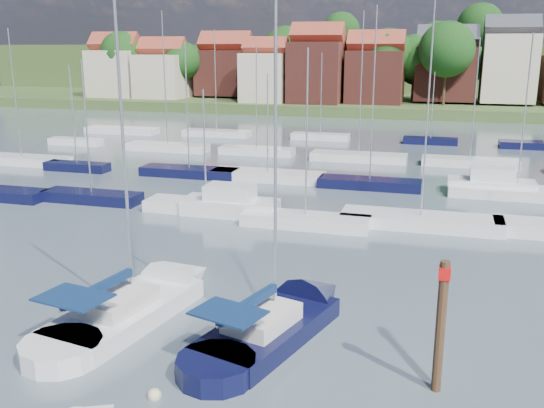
% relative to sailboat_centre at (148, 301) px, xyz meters
% --- Properties ---
extents(ground, '(260.00, 260.00, 0.00)m').
position_rel_sailboat_centre_xyz_m(ground, '(3.65, 36.33, -0.35)').
color(ground, '#465560').
rests_on(ground, ground).
extents(sailboat_centre, '(5.41, 12.75, 16.76)m').
position_rel_sailboat_centre_xyz_m(sailboat_centre, '(0.00, 0.00, 0.00)').
color(sailboat_centre, silver).
rests_on(sailboat_centre, ground).
extents(sailboat_navy, '(6.19, 11.94, 16.01)m').
position_rel_sailboat_centre_xyz_m(sailboat_navy, '(6.79, -0.17, 0.00)').
color(sailboat_navy, black).
rests_on(sailboat_navy, ground).
extents(timber_piling, '(0.40, 0.40, 7.19)m').
position_rel_sailboat_centre_xyz_m(timber_piling, '(13.29, -3.61, 1.22)').
color(timber_piling, '#4C331E').
rests_on(timber_piling, ground).
extents(buoy_c, '(0.47, 0.47, 0.47)m').
position_rel_sailboat_centre_xyz_m(buoy_c, '(0.36, -4.82, -0.35)').
color(buoy_c, '#D85914').
rests_on(buoy_c, ground).
extents(buoy_d, '(0.50, 0.50, 0.50)m').
position_rel_sailboat_centre_xyz_m(buoy_d, '(3.72, -6.83, -0.35)').
color(buoy_d, beige).
rests_on(buoy_d, ground).
extents(buoy_e, '(0.41, 0.41, 0.41)m').
position_rel_sailboat_centre_xyz_m(buoy_e, '(7.83, 2.47, -0.35)').
color(buoy_e, '#D85914').
rests_on(buoy_e, ground).
extents(buoy_g, '(0.44, 0.44, 0.44)m').
position_rel_sailboat_centre_xyz_m(buoy_g, '(5.26, -3.55, -0.35)').
color(buoy_g, beige).
rests_on(buoy_g, ground).
extents(marina_field, '(79.62, 41.41, 15.93)m').
position_rel_sailboat_centre_xyz_m(marina_field, '(5.56, 31.48, 0.08)').
color(marina_field, silver).
rests_on(marina_field, ground).
extents(far_shore_town, '(212.46, 90.00, 22.27)m').
position_rel_sailboat_centre_xyz_m(far_shore_town, '(5.88, 129.00, 4.26)').
color(far_shore_town, '#44592C').
rests_on(far_shore_town, ground).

